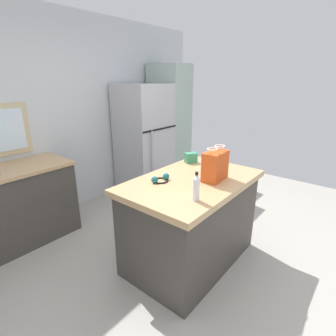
{
  "coord_description": "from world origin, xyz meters",
  "views": [
    {
      "loc": [
        -1.96,
        -1.18,
        1.83
      ],
      "look_at": [
        0.02,
        0.44,
        0.96
      ],
      "focal_mm": 28.2,
      "sensor_mm": 36.0,
      "label": 1
    }
  ],
  "objects_px": {
    "refrigerator": "(144,139)",
    "small_box": "(191,158)",
    "shopping_bag": "(215,166)",
    "kitchen_island": "(191,220)",
    "tall_cabinet": "(169,125)",
    "bottle": "(196,188)",
    "ear_defenders": "(160,179)"
  },
  "relations": [
    {
      "from": "small_box",
      "to": "kitchen_island",
      "type": "bearing_deg",
      "value": -144.04
    },
    {
      "from": "refrigerator",
      "to": "tall_cabinet",
      "type": "xyz_separation_m",
      "value": [
        0.66,
        0.0,
        0.15
      ]
    },
    {
      "from": "tall_cabinet",
      "to": "bottle",
      "type": "bearing_deg",
      "value": -136.82
    },
    {
      "from": "tall_cabinet",
      "to": "shopping_bag",
      "type": "height_order",
      "value": "tall_cabinet"
    },
    {
      "from": "small_box",
      "to": "refrigerator",
      "type": "bearing_deg",
      "value": 64.88
    },
    {
      "from": "kitchen_island",
      "to": "refrigerator",
      "type": "relative_size",
      "value": 0.79
    },
    {
      "from": "shopping_bag",
      "to": "small_box",
      "type": "xyz_separation_m",
      "value": [
        0.3,
        0.48,
        -0.09
      ]
    },
    {
      "from": "shopping_bag",
      "to": "ear_defenders",
      "type": "distance_m",
      "value": 0.53
    },
    {
      "from": "refrigerator",
      "to": "small_box",
      "type": "relative_size",
      "value": 13.6
    },
    {
      "from": "shopping_bag",
      "to": "small_box",
      "type": "relative_size",
      "value": 2.5
    },
    {
      "from": "refrigerator",
      "to": "ear_defenders",
      "type": "relative_size",
      "value": 8.89
    },
    {
      "from": "bottle",
      "to": "small_box",
      "type": "bearing_deg",
      "value": 36.88
    },
    {
      "from": "kitchen_island",
      "to": "bottle",
      "type": "bearing_deg",
      "value": -142.05
    },
    {
      "from": "kitchen_island",
      "to": "shopping_bag",
      "type": "bearing_deg",
      "value": -52.8
    },
    {
      "from": "small_box",
      "to": "shopping_bag",
      "type": "bearing_deg",
      "value": -122.15
    },
    {
      "from": "shopping_bag",
      "to": "kitchen_island",
      "type": "bearing_deg",
      "value": 127.2
    },
    {
      "from": "kitchen_island",
      "to": "shopping_bag",
      "type": "relative_size",
      "value": 4.31
    },
    {
      "from": "kitchen_island",
      "to": "small_box",
      "type": "height_order",
      "value": "small_box"
    },
    {
      "from": "bottle",
      "to": "ear_defenders",
      "type": "distance_m",
      "value": 0.51
    },
    {
      "from": "tall_cabinet",
      "to": "shopping_bag",
      "type": "distance_m",
      "value": 2.45
    },
    {
      "from": "bottle",
      "to": "ear_defenders",
      "type": "bearing_deg",
      "value": 74.76
    },
    {
      "from": "refrigerator",
      "to": "shopping_bag",
      "type": "height_order",
      "value": "refrigerator"
    },
    {
      "from": "refrigerator",
      "to": "bottle",
      "type": "relative_size",
      "value": 7.3
    },
    {
      "from": "refrigerator",
      "to": "tall_cabinet",
      "type": "bearing_deg",
      "value": 0.02
    },
    {
      "from": "tall_cabinet",
      "to": "ear_defenders",
      "type": "distance_m",
      "value": 2.46
    },
    {
      "from": "kitchen_island",
      "to": "bottle",
      "type": "height_order",
      "value": "bottle"
    },
    {
      "from": "kitchen_island",
      "to": "ear_defenders",
      "type": "xyz_separation_m",
      "value": [
        -0.23,
        0.2,
        0.47
      ]
    },
    {
      "from": "tall_cabinet",
      "to": "small_box",
      "type": "bearing_deg",
      "value": -133.5
    },
    {
      "from": "kitchen_island",
      "to": "tall_cabinet",
      "type": "distance_m",
      "value": 2.48
    },
    {
      "from": "shopping_bag",
      "to": "small_box",
      "type": "bearing_deg",
      "value": 57.85
    },
    {
      "from": "tall_cabinet",
      "to": "refrigerator",
      "type": "bearing_deg",
      "value": -179.98
    },
    {
      "from": "small_box",
      "to": "bottle",
      "type": "bearing_deg",
      "value": -143.12
    }
  ]
}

